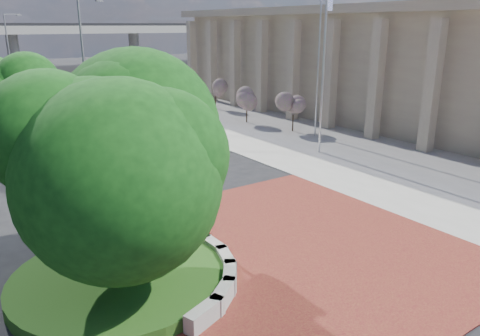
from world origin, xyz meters
name	(u,v)px	position (x,y,z in m)	size (l,w,h in m)	color
ground	(257,242)	(0.00, 0.00, 0.00)	(200.00, 200.00, 0.00)	black
plaza	(275,252)	(0.00, -1.00, 0.02)	(12.00, 12.00, 0.04)	maroon
sidewalk	(353,132)	(16.00, 10.00, 0.02)	(20.00, 50.00, 0.04)	#9E9B93
planter_wall	(189,256)	(-2.71, 0.00, 0.27)	(2.96, 6.77, 0.54)	#9E9B93
grass_bed	(119,280)	(-5.00, 0.00, 0.20)	(6.10, 6.10, 0.40)	#1D4112
civic_building	(403,63)	(23.60, 12.00, 4.33)	(17.35, 44.00, 8.60)	tan
tree_planter	(109,163)	(-5.00, 0.00, 3.72)	(5.20, 5.20, 6.33)	#38281C
tree_street	(18,96)	(-4.00, 18.00, 3.24)	(4.40, 4.40, 5.45)	#38281C
post_clock	(192,167)	(-1.45, 1.88, 2.52)	(1.10, 1.10, 4.59)	black
parked_car	(55,96)	(2.23, 35.54, 0.67)	(1.58, 3.93, 1.34)	#4C0F0A
flagpole_a	(324,56)	(10.17, 7.43, 5.55)	(1.63, 0.67, 10.83)	silver
flagpole_b	(318,65)	(12.80, 10.54, 4.78)	(1.40, 0.60, 9.33)	silver
street_lamp_near	(86,53)	(1.59, 22.57, 5.31)	(2.00, 0.70, 9.05)	slate
street_lamp_far	(10,48)	(0.34, 44.29, 4.90)	(1.85, 0.59, 8.36)	slate
shrub_near	(293,109)	(12.64, 12.63, 1.59)	(1.20, 1.20, 2.20)	#38281C
shrub_mid	(247,102)	(11.81, 17.05, 1.59)	(1.20, 1.20, 2.20)	#38281C
shrub_far	(215,91)	(13.13, 23.69, 1.59)	(1.20, 1.20, 2.20)	#38281C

